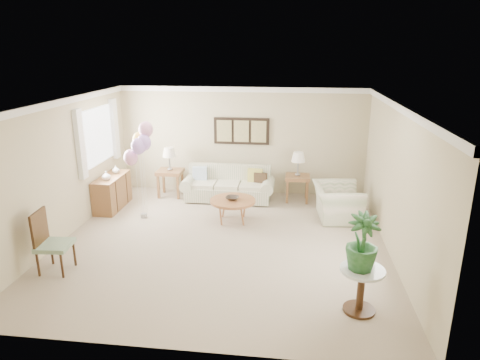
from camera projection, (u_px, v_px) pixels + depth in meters
The scene contains 18 objects.
ground_plane at pixel (222, 242), 7.99m from camera, with size 6.00×6.00×0.00m, color tan.
room_shell at pixel (216, 157), 7.61m from camera, with size 6.04×6.04×2.60m.
wall_art_triptych at pixel (241, 131), 10.34m from camera, with size 1.35×0.06×0.65m.
sofa at pixel (229, 187), 10.17m from camera, with size 2.18×0.82×0.80m.
end_table_left at pixel (170, 174), 10.34m from camera, with size 0.60×0.55×0.66m.
end_table_right at pixel (297, 180), 10.03m from camera, with size 0.57×0.52×0.62m.
lamp_left at pixel (169, 153), 10.18m from camera, with size 0.32×0.32×0.56m.
lamp_right at pixel (298, 158), 9.87m from camera, with size 0.32×0.32×0.56m.
coffee_table at pixel (233, 201), 8.85m from camera, with size 0.95×0.95×0.48m.
decor_bowl at pixel (232, 198), 8.83m from camera, with size 0.27×0.27×0.07m, color #302820.
armchair at pixel (337, 202), 9.04m from camera, with size 1.10×0.96×0.72m, color beige.
side_table at pixel (362, 279), 5.77m from camera, with size 0.60×0.60×0.65m.
potted_plant at pixel (362, 242), 5.61m from camera, with size 0.44×0.44×0.78m, color #174817.
accent_chair at pixel (50, 240), 6.84m from camera, with size 0.55×0.55×1.03m.
credenza at pixel (112, 192), 9.62m from camera, with size 0.46×1.20×0.74m.
vase_white at pixel (106, 176), 9.24m from camera, with size 0.18×0.18×0.19m, color white.
vase_sage at pixel (116, 169), 9.73m from camera, with size 0.17×0.17×0.18m, color #B9BEB5.
balloon_cluster at pixel (140, 144), 8.67m from camera, with size 0.61×0.59×2.07m.
Camera 1 is at (1.22, -7.18, 3.49)m, focal length 32.00 mm.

